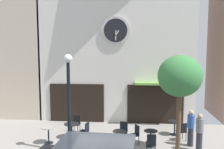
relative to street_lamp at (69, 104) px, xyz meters
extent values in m
cube|color=gray|center=(1.58, 1.91, -2.17)|extent=(26.13, 5.18, 0.05)
cube|color=silver|center=(1.67, 5.87, 2.41)|extent=(9.36, 2.75, 9.11)
cylinder|color=beige|center=(1.67, 4.44, 3.31)|extent=(1.65, 0.10, 1.65)
cylinder|color=black|center=(1.67, 4.38, 3.31)|extent=(1.35, 0.04, 1.35)
cube|color=beige|center=(1.76, 4.34, 3.15)|extent=(0.24, 0.03, 0.35)
cube|color=beige|center=(1.67, 4.34, 3.02)|extent=(0.08, 0.03, 0.58)
cube|color=black|center=(-0.67, 4.46, -0.99)|extent=(3.27, 0.10, 2.30)
cube|color=black|center=(4.00, 4.46, -0.99)|extent=(3.27, 0.10, 2.30)
cube|color=#72A84C|center=(4.29, 4.15, 0.31)|extent=(2.99, 0.90, 0.12)
cube|color=beige|center=(-6.07, 6.81, 4.95)|extent=(6.32, 4.62, 14.18)
cylinder|color=black|center=(0.00, 0.00, -1.96)|extent=(0.32, 0.32, 0.36)
cylinder|color=black|center=(0.00, 0.00, -0.21)|extent=(0.14, 0.14, 3.86)
sphere|color=white|center=(0.00, 0.00, 1.90)|extent=(0.36, 0.36, 0.36)
cylinder|color=brown|center=(4.61, 0.29, -0.80)|extent=(0.20, 0.20, 2.68)
ellipsoid|color=#3D8442|center=(4.61, 0.29, 1.18)|extent=(1.83, 1.65, 1.74)
cylinder|color=black|center=(-1.25, 0.94, -1.76)|extent=(0.07, 0.07, 0.76)
cylinder|color=black|center=(-1.25, 0.94, -2.13)|extent=(0.40, 0.40, 0.03)
cylinder|color=gray|center=(-1.25, 0.94, -1.39)|extent=(0.64, 0.64, 0.03)
cylinder|color=black|center=(-0.33, 1.72, -1.79)|extent=(0.07, 0.07, 0.71)
cylinder|color=black|center=(-0.33, 1.72, -2.13)|extent=(0.40, 0.40, 0.03)
cylinder|color=black|center=(-0.33, 1.72, -1.44)|extent=(0.76, 0.76, 0.03)
cylinder|color=black|center=(2.10, 0.77, -1.78)|extent=(0.07, 0.07, 0.73)
cylinder|color=black|center=(2.10, 0.77, -2.13)|extent=(0.40, 0.40, 0.03)
cylinder|color=black|center=(2.10, 0.77, -1.41)|extent=(0.62, 0.62, 0.03)
cylinder|color=black|center=(3.51, 0.98, -1.79)|extent=(0.07, 0.07, 0.71)
cylinder|color=black|center=(3.51, 0.98, -2.13)|extent=(0.40, 0.40, 0.03)
cylinder|color=black|center=(3.51, 0.98, -1.43)|extent=(0.61, 0.61, 0.03)
cylinder|color=black|center=(4.84, 2.56, -1.78)|extent=(0.07, 0.07, 0.73)
cylinder|color=black|center=(4.84, 2.56, -2.13)|extent=(0.40, 0.40, 0.03)
cylinder|color=black|center=(4.84, 2.56, -1.42)|extent=(0.68, 0.68, 0.03)
cube|color=black|center=(5.03, 1.82, -1.69)|extent=(0.50, 0.50, 0.04)
cube|color=black|center=(5.08, 1.65, -1.47)|extent=(0.37, 0.15, 0.45)
cylinder|color=black|center=(5.14, 2.03, -1.92)|extent=(0.03, 0.03, 0.45)
cylinder|color=black|center=(4.82, 1.93, -1.92)|extent=(0.03, 0.03, 0.45)
cylinder|color=black|center=(5.24, 1.71, -1.92)|extent=(0.03, 0.03, 0.45)
cylinder|color=black|center=(4.92, 1.61, -1.92)|extent=(0.03, 0.03, 0.45)
cube|color=black|center=(2.23, 1.52, -1.69)|extent=(0.46, 0.46, 0.04)
cube|color=black|center=(2.26, 1.70, -1.47)|extent=(0.38, 0.10, 0.45)
cylinder|color=black|center=(2.04, 1.38, -1.92)|extent=(0.03, 0.03, 0.45)
cylinder|color=black|center=(2.37, 1.33, -1.92)|extent=(0.03, 0.03, 0.45)
cylinder|color=black|center=(2.09, 1.72, -1.92)|extent=(0.03, 0.03, 0.45)
cylinder|color=black|center=(2.43, 1.67, -1.92)|extent=(0.03, 0.03, 0.45)
cube|color=black|center=(3.47, 0.20, -1.69)|extent=(0.42, 0.42, 0.04)
cube|color=black|center=(3.48, 0.02, -1.47)|extent=(0.38, 0.06, 0.45)
cylinder|color=black|center=(3.63, 0.38, -1.92)|extent=(0.03, 0.03, 0.45)
cylinder|color=black|center=(3.29, 0.36, -1.92)|extent=(0.03, 0.03, 0.45)
cube|color=black|center=(2.74, 1.11, -1.69)|extent=(0.54, 0.54, 0.04)
cube|color=black|center=(2.90, 1.20, -1.47)|extent=(0.22, 0.35, 0.45)
cylinder|color=black|center=(2.51, 1.18, -1.92)|extent=(0.03, 0.03, 0.45)
cylinder|color=black|center=(2.67, 0.88, -1.92)|extent=(0.03, 0.03, 0.45)
cylinder|color=black|center=(2.81, 1.34, -1.92)|extent=(0.03, 0.03, 0.45)
cylinder|color=black|center=(2.97, 1.04, -1.92)|extent=(0.03, 0.03, 0.45)
cube|color=black|center=(0.33, 1.45, -1.69)|extent=(0.50, 0.50, 0.04)
cube|color=black|center=(0.51, 1.40, -1.47)|extent=(0.15, 0.38, 0.45)
cylinder|color=black|center=(0.22, 1.66, -1.92)|extent=(0.03, 0.03, 0.45)
cylinder|color=black|center=(0.12, 1.34, -1.92)|extent=(0.03, 0.03, 0.45)
cylinder|color=black|center=(0.55, 1.56, -1.92)|extent=(0.03, 0.03, 0.45)
cylinder|color=black|center=(0.45, 1.24, -1.92)|extent=(0.03, 0.03, 0.45)
cube|color=black|center=(-0.30, 2.46, -1.69)|extent=(0.45, 0.45, 0.04)
cube|color=black|center=(-0.27, 2.64, -1.47)|extent=(0.38, 0.10, 0.45)
cylinder|color=black|center=(-0.49, 2.32, -1.92)|extent=(0.03, 0.03, 0.45)
cylinder|color=black|center=(-0.15, 2.27, -1.92)|extent=(0.03, 0.03, 0.45)
cylinder|color=black|center=(-0.44, 2.66, -1.92)|extent=(0.03, 0.03, 0.45)
cylinder|color=black|center=(-0.10, 2.61, -1.92)|extent=(0.03, 0.03, 0.45)
cylinder|color=#2D2D38|center=(5.57, 0.59, -1.72)|extent=(0.32, 0.32, 0.85)
cylinder|color=slate|center=(5.57, 0.59, -0.99)|extent=(0.39, 0.39, 0.60)
sphere|color=tan|center=(5.57, 0.59, -0.58)|extent=(0.22, 0.22, 0.22)
cylinder|color=#2D2D38|center=(5.33, 1.17, -1.72)|extent=(0.31, 0.31, 0.85)
cylinder|color=#3359B2|center=(5.33, 1.17, -0.99)|extent=(0.38, 0.38, 0.60)
sphere|color=tan|center=(5.33, 1.17, -0.58)|extent=(0.22, 0.22, 0.22)
camera|label=1|loc=(2.67, -10.15, 2.39)|focal=40.21mm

